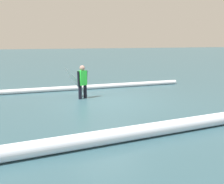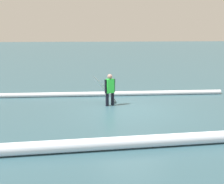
% 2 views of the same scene
% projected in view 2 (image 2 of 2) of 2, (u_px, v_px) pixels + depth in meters
% --- Properties ---
extents(ground_plane, '(152.29, 152.29, 0.00)m').
position_uv_depth(ground_plane, '(131.00, 110.00, 13.28)').
color(ground_plane, '#305460').
extents(surfer, '(0.48, 0.34, 1.38)m').
position_uv_depth(surfer, '(110.00, 88.00, 13.91)').
color(surfer, black).
rests_on(surfer, ground_plane).
extents(surfboard, '(1.26, 1.06, 1.35)m').
position_uv_depth(surfboard, '(105.00, 89.00, 14.26)').
color(surfboard, white).
rests_on(surfboard, ground_plane).
extents(wave_crest_foreground, '(15.40, 0.47, 0.22)m').
position_uv_depth(wave_crest_foreground, '(69.00, 94.00, 15.91)').
color(wave_crest_foreground, white).
rests_on(wave_crest_foreground, ground_plane).
extents(wave_crest_midground, '(20.63, 1.70, 0.35)m').
position_uv_depth(wave_crest_midground, '(79.00, 145.00, 8.72)').
color(wave_crest_midground, white).
rests_on(wave_crest_midground, ground_plane).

